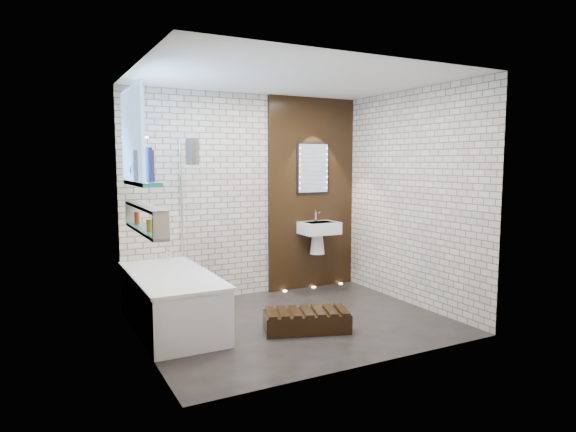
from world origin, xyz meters
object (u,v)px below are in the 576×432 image
bath_screen (190,202)px  led_mirror (313,168)px  washbasin (319,232)px  bathtub (171,300)px  walnut_step (307,322)px

bath_screen → led_mirror: bearing=10.7°
washbasin → led_mirror: bearing=90.0°
bath_screen → washbasin: bearing=5.8°
bath_screen → washbasin: 1.89m
washbasin → led_mirror: size_ratio=0.83×
washbasin → led_mirror: (0.00, 0.16, 0.86)m
bathtub → walnut_step: (1.21, -0.75, -0.19)m
washbasin → walnut_step: 1.82m
bathtub → walnut_step: 1.44m
bathtub → washbasin: bearing=16.0°
washbasin → walnut_step: size_ratio=0.67×
walnut_step → washbasin: bearing=54.9°
bathtub → washbasin: washbasin is taller
bathtub → bath_screen: bearing=51.1°
walnut_step → bath_screen: bearing=125.6°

